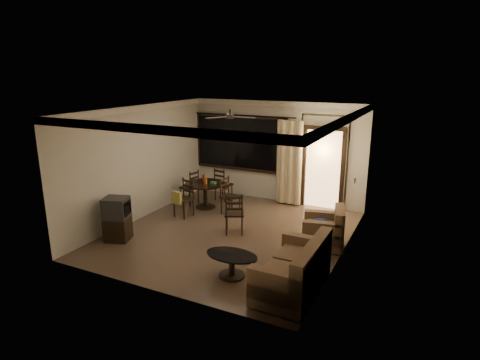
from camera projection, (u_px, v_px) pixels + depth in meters
The scene contains 12 objects.
ground at pixel (231, 233), 9.14m from camera, with size 5.50×5.50×0.00m, color #7F6651.
room_shell at pixel (284, 144), 9.94m from camera, with size 5.50×6.70×5.50m.
dining_table at pixel (205, 188), 10.76m from camera, with size 1.08×1.08×0.90m.
dining_chair_west at pixel (190, 193), 11.19m from camera, with size 0.48×0.48×0.95m.
dining_chair_east at pixel (230, 203), 10.35m from camera, with size 0.48×0.48×0.95m.
dining_chair_south at pixel (183, 205), 10.14m from camera, with size 0.48×0.53×0.95m.
dining_chair_north at pixel (223, 190), 11.44m from camera, with size 0.48×0.48×0.95m.
tv_cabinet at pixel (117, 219), 8.68m from camera, with size 0.63×0.60×0.97m.
sofa at pixel (296, 272), 6.66m from camera, with size 0.91×1.68×0.89m.
armchair at pixel (326, 231), 8.39m from camera, with size 1.00×1.00×0.83m.
coffee_table at pixel (232, 262), 7.17m from camera, with size 0.97×0.58×0.43m.
side_chair at pixel (234, 221), 9.11m from camera, with size 0.58×0.58×0.98m.
Camera 1 is at (3.94, -7.53, 3.59)m, focal length 30.00 mm.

